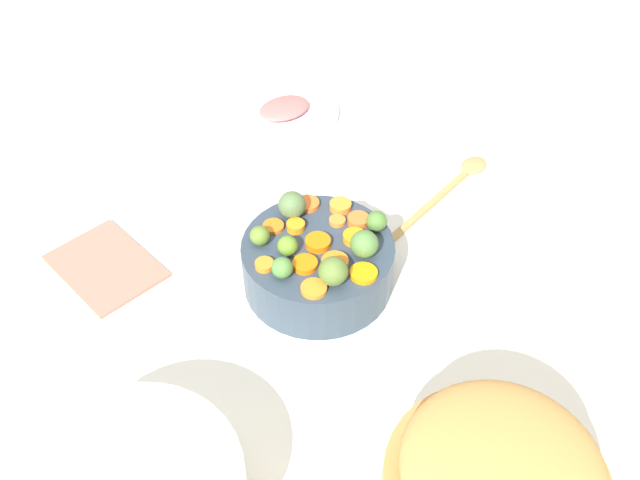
# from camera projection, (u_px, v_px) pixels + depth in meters

# --- Properties ---
(tabletop) EXTENTS (2.40, 2.40, 0.02)m
(tabletop) POSITION_uv_depth(u_px,v_px,m) (313.00, 273.00, 1.11)
(tabletop) COLOR white
(tabletop) RESTS_ON ground
(serving_bowl_carrots) EXTENTS (0.23, 0.23, 0.08)m
(serving_bowl_carrots) POSITION_uv_depth(u_px,v_px,m) (320.00, 264.00, 1.05)
(serving_bowl_carrots) COLOR #303E4D
(serving_bowl_carrots) RESTS_ON tabletop
(stuffing_mound) EXTENTS (0.21, 0.21, 0.05)m
(stuffing_mound) POSITION_uv_depth(u_px,v_px,m) (503.00, 468.00, 0.71)
(stuffing_mound) COLOR #C08C48
(stuffing_mound) RESTS_ON metal_pot
(carrot_slice_0) EXTENTS (0.04, 0.04, 0.01)m
(carrot_slice_0) POSITION_uv_depth(u_px,v_px,m) (335.00, 263.00, 0.99)
(carrot_slice_0) COLOR orange
(carrot_slice_0) RESTS_ON serving_bowl_carrots
(carrot_slice_1) EXTENTS (0.03, 0.03, 0.01)m
(carrot_slice_1) POSITION_uv_depth(u_px,v_px,m) (264.00, 265.00, 0.99)
(carrot_slice_1) COLOR orange
(carrot_slice_1) RESTS_ON serving_bowl_carrots
(carrot_slice_2) EXTENTS (0.04, 0.04, 0.01)m
(carrot_slice_2) POSITION_uv_depth(u_px,v_px,m) (340.00, 206.00, 1.08)
(carrot_slice_2) COLOR orange
(carrot_slice_2) RESTS_ON serving_bowl_carrots
(carrot_slice_3) EXTENTS (0.04, 0.04, 0.01)m
(carrot_slice_3) POSITION_uv_depth(u_px,v_px,m) (296.00, 226.00, 1.05)
(carrot_slice_3) COLOR orange
(carrot_slice_3) RESTS_ON serving_bowl_carrots
(carrot_slice_4) EXTENTS (0.03, 0.03, 0.01)m
(carrot_slice_4) POSITION_uv_depth(u_px,v_px,m) (337.00, 221.00, 1.06)
(carrot_slice_4) COLOR orange
(carrot_slice_4) RESTS_ON serving_bowl_carrots
(carrot_slice_5) EXTENTS (0.05, 0.05, 0.01)m
(carrot_slice_5) POSITION_uv_depth(u_px,v_px,m) (316.00, 243.00, 1.02)
(carrot_slice_5) COLOR orange
(carrot_slice_5) RESTS_ON serving_bowl_carrots
(carrot_slice_6) EXTENTS (0.04, 0.04, 0.01)m
(carrot_slice_6) POSITION_uv_depth(u_px,v_px,m) (273.00, 226.00, 1.05)
(carrot_slice_6) COLOR orange
(carrot_slice_6) RESTS_ON serving_bowl_carrots
(carrot_slice_7) EXTENTS (0.05, 0.05, 0.01)m
(carrot_slice_7) POSITION_uv_depth(u_px,v_px,m) (314.00, 289.00, 0.96)
(carrot_slice_7) COLOR orange
(carrot_slice_7) RESTS_ON serving_bowl_carrots
(carrot_slice_8) EXTENTS (0.05, 0.05, 0.01)m
(carrot_slice_8) POSITION_uv_depth(u_px,v_px,m) (358.00, 219.00, 1.06)
(carrot_slice_8) COLOR orange
(carrot_slice_8) RESTS_ON serving_bowl_carrots
(carrot_slice_9) EXTENTS (0.05, 0.05, 0.01)m
(carrot_slice_9) POSITION_uv_depth(u_px,v_px,m) (364.00, 273.00, 0.98)
(carrot_slice_9) COLOR orange
(carrot_slice_9) RESTS_ON serving_bowl_carrots
(carrot_slice_10) EXTENTS (0.04, 0.04, 0.01)m
(carrot_slice_10) POSITION_uv_depth(u_px,v_px,m) (354.00, 237.00, 1.03)
(carrot_slice_10) COLOR orange
(carrot_slice_10) RESTS_ON serving_bowl_carrots
(carrot_slice_11) EXTENTS (0.04, 0.04, 0.01)m
(carrot_slice_11) POSITION_uv_depth(u_px,v_px,m) (308.00, 204.00, 1.09)
(carrot_slice_11) COLOR orange
(carrot_slice_11) RESTS_ON serving_bowl_carrots
(carrot_slice_12) EXTENTS (0.04, 0.04, 0.01)m
(carrot_slice_12) POSITION_uv_depth(u_px,v_px,m) (305.00, 264.00, 0.99)
(carrot_slice_12) COLOR orange
(carrot_slice_12) RESTS_ON serving_bowl_carrots
(brussels_sprout_0) EXTENTS (0.04, 0.04, 0.04)m
(brussels_sprout_0) POSITION_uv_depth(u_px,v_px,m) (292.00, 205.00, 1.06)
(brussels_sprout_0) COLOR #516E40
(brussels_sprout_0) RESTS_ON serving_bowl_carrots
(brussels_sprout_1) EXTENTS (0.03, 0.03, 0.03)m
(brussels_sprout_1) POSITION_uv_depth(u_px,v_px,m) (282.00, 268.00, 0.97)
(brussels_sprout_1) COLOR #4C7F3A
(brussels_sprout_1) RESTS_ON serving_bowl_carrots
(brussels_sprout_2) EXTENTS (0.04, 0.04, 0.04)m
(brussels_sprout_2) POSITION_uv_depth(u_px,v_px,m) (364.00, 244.00, 1.00)
(brussels_sprout_2) COLOR #4D793B
(brussels_sprout_2) RESTS_ON serving_bowl_carrots
(brussels_sprout_3) EXTENTS (0.04, 0.04, 0.04)m
(brussels_sprout_3) POSITION_uv_depth(u_px,v_px,m) (335.00, 271.00, 0.96)
(brussels_sprout_3) COLOR #547130
(brussels_sprout_3) RESTS_ON serving_bowl_carrots
(brussels_sprout_4) EXTENTS (0.03, 0.03, 0.03)m
(brussels_sprout_4) POSITION_uv_depth(u_px,v_px,m) (377.00, 221.00, 1.04)
(brussels_sprout_4) COLOR #4A7732
(brussels_sprout_4) RESTS_ON serving_bowl_carrots
(brussels_sprout_5) EXTENTS (0.03, 0.03, 0.03)m
(brussels_sprout_5) POSITION_uv_depth(u_px,v_px,m) (288.00, 246.00, 1.00)
(brussels_sprout_5) COLOR #5B8929
(brussels_sprout_5) RESTS_ON serving_bowl_carrots
(brussels_sprout_6) EXTENTS (0.03, 0.03, 0.03)m
(brussels_sprout_6) POSITION_uv_depth(u_px,v_px,m) (261.00, 237.00, 1.01)
(brussels_sprout_6) COLOR #5A7A2B
(brussels_sprout_6) RESTS_ON serving_bowl_carrots
(wooden_spoon) EXTENTS (0.18, 0.25, 0.01)m
(wooden_spoon) POSITION_uv_depth(u_px,v_px,m) (456.00, 181.00, 1.25)
(wooden_spoon) COLOR tan
(wooden_spoon) RESTS_ON tabletop
(ham_plate) EXTENTS (0.21, 0.21, 0.01)m
(ham_plate) POSITION_uv_depth(u_px,v_px,m) (286.00, 113.00, 1.40)
(ham_plate) COLOR white
(ham_plate) RESTS_ON tabletop
(ham_slice_main) EXTENTS (0.12, 0.13, 0.02)m
(ham_slice_main) POSITION_uv_depth(u_px,v_px,m) (284.00, 108.00, 1.39)
(ham_slice_main) COLOR #CB6966
(ham_slice_main) RESTS_ON ham_plate
(dish_towel) EXTENTS (0.21, 0.19, 0.01)m
(dish_towel) POSITION_uv_depth(u_px,v_px,m) (105.00, 266.00, 1.10)
(dish_towel) COLOR #BB6F5D
(dish_towel) RESTS_ON tabletop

